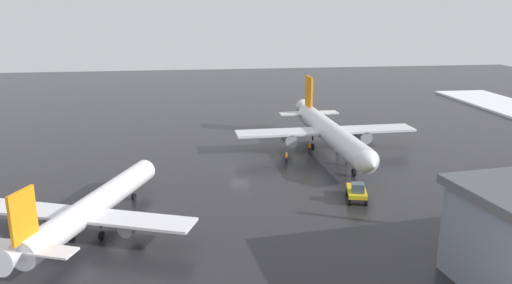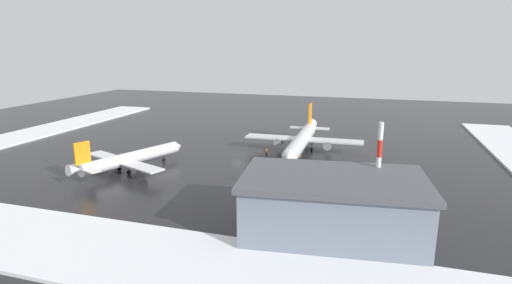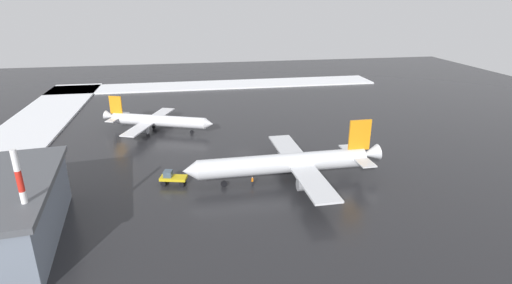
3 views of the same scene
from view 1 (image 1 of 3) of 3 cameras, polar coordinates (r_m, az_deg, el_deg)
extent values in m
plane|color=#232326|center=(73.06, -1.83, -2.98)|extent=(240.00, 240.00, 0.00)
cylinder|color=silver|center=(79.38, 8.63, 0.98)|extent=(4.06, 30.16, 3.41)
cone|color=silver|center=(64.71, 12.98, -2.52)|extent=(3.29, 2.48, 3.24)
cone|color=silver|center=(94.64, 5.63, 3.75)|extent=(2.98, 3.64, 3.32)
cube|color=silver|center=(85.00, 13.30, 1.47)|extent=(13.13, 4.69, 0.36)
cylinder|color=gray|center=(84.05, 12.12, 0.69)|extent=(2.08, 3.45, 2.01)
cube|color=silver|center=(80.23, 2.36, 1.07)|extent=(13.13, 4.69, 0.36)
cylinder|color=gray|center=(80.42, 3.83, 0.34)|extent=(2.08, 3.45, 2.01)
cube|color=orange|center=(91.69, 6.07, 5.73)|extent=(0.45, 4.02, 5.62)
cube|color=silver|center=(93.05, 7.83, 3.36)|extent=(4.87, 2.71, 0.24)
cube|color=silver|center=(91.48, 4.21, 3.25)|extent=(4.87, 2.71, 0.24)
cylinder|color=black|center=(70.22, 11.18, -2.30)|extent=(0.24, 0.24, 0.70)
cylinder|color=black|center=(70.67, 11.12, -3.43)|extent=(0.37, 1.11, 1.10)
cylinder|color=black|center=(83.20, 9.41, 0.53)|extent=(0.24, 0.24, 0.70)
cylinder|color=black|center=(83.58, 9.37, -0.43)|extent=(0.37, 1.11, 1.10)
cylinder|color=black|center=(81.92, 6.48, 0.41)|extent=(0.24, 0.24, 0.70)
cylinder|color=black|center=(82.30, 6.45, -0.57)|extent=(0.37, 1.11, 1.10)
cylinder|color=white|center=(55.36, -17.77, -6.78)|extent=(10.98, 22.87, 2.66)
cone|color=white|center=(65.84, -12.19, -2.87)|extent=(3.04, 2.67, 2.53)
cone|color=white|center=(45.71, -26.14, -11.81)|extent=(3.12, 3.43, 2.59)
cube|color=white|center=(57.17, -24.54, -7.01)|extent=(10.74, 6.90, 0.28)
cylinder|color=gray|center=(56.83, -22.95, -7.81)|extent=(2.42, 3.05, 1.57)
cube|color=white|center=(50.63, -12.77, -8.80)|extent=(10.74, 6.90, 0.28)
cylinder|color=gray|center=(51.93, -14.11, -9.21)|extent=(2.42, 3.05, 1.57)
cube|color=orange|center=(45.87, -25.09, -7.62)|extent=(1.40, 3.02, 4.39)
cube|color=white|center=(48.58, -26.79, -10.50)|extent=(4.24, 3.26, 0.19)
cube|color=white|center=(45.84, -22.18, -11.49)|extent=(4.24, 3.26, 0.19)
cylinder|color=black|center=(62.45, -13.86, -5.12)|extent=(0.19, 0.19, 0.55)
cylinder|color=black|center=(62.84, -13.80, -6.09)|extent=(0.57, 0.90, 0.86)
cylinder|color=black|center=(54.88, -20.49, -8.56)|extent=(0.19, 0.19, 0.55)
cylinder|color=black|center=(55.32, -20.38, -9.64)|extent=(0.57, 0.90, 0.86)
cylinder|color=black|center=(53.12, -17.34, -9.07)|extent=(0.19, 0.19, 0.55)
cylinder|color=black|center=(53.59, -17.24, -10.18)|extent=(0.57, 0.90, 0.86)
cube|color=gold|center=(62.00, 11.43, -5.53)|extent=(3.26, 5.00, 0.50)
cube|color=#3F5160|center=(60.86, 11.54, -5.13)|extent=(1.80, 1.72, 1.10)
cylinder|color=black|center=(60.86, 12.46, -6.70)|extent=(0.53, 0.95, 0.90)
cylinder|color=black|center=(60.66, 10.59, -6.67)|extent=(0.53, 0.95, 0.90)
cylinder|color=black|center=(63.84, 12.16, -5.63)|extent=(0.53, 0.95, 0.90)
cylinder|color=black|center=(63.66, 10.38, -5.59)|extent=(0.53, 0.95, 0.90)
cylinder|color=black|center=(75.15, 3.54, -2.14)|extent=(0.16, 0.16, 0.85)
cylinder|color=black|center=(75.18, 3.39, -2.12)|extent=(0.16, 0.16, 0.85)
cylinder|color=orange|center=(74.95, 3.47, -1.59)|extent=(0.36, 0.36, 0.62)
sphere|color=tan|center=(74.83, 3.48, -1.28)|extent=(0.24, 0.24, 0.24)
cylinder|color=black|center=(80.93, 6.08, -0.92)|extent=(0.16, 0.16, 0.85)
cylinder|color=black|center=(80.85, 6.21, -0.94)|extent=(0.16, 0.16, 0.85)
cylinder|color=orange|center=(80.69, 6.16, -0.43)|extent=(0.36, 0.36, 0.62)
sphere|color=tan|center=(80.58, 6.17, -0.14)|extent=(0.24, 0.24, 0.24)
cylinder|color=black|center=(75.21, 10.30, -2.34)|extent=(0.16, 0.16, 0.85)
cylinder|color=black|center=(75.40, 10.33, -2.30)|extent=(0.16, 0.16, 0.85)
cylinder|color=orange|center=(75.09, 10.34, -1.79)|extent=(0.36, 0.36, 0.62)
sphere|color=tan|center=(74.97, 10.36, -1.47)|extent=(0.24, 0.24, 0.24)
camera|label=2|loc=(44.45, 109.50, -0.72)|focal=28.00mm
camera|label=3|loc=(103.16, 49.77, 14.85)|focal=28.00mm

